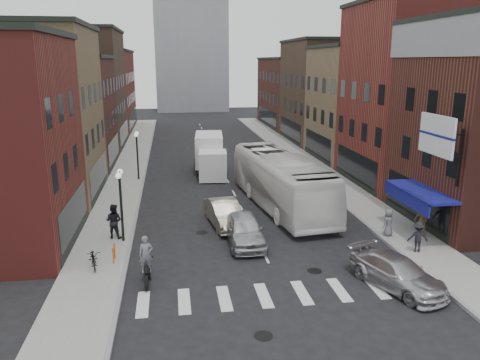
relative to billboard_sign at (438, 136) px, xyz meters
name	(u,v)px	position (x,y,z in m)	size (l,w,h in m)	color
ground	(270,265)	(-8.59, -0.50, -6.13)	(160.00, 160.00, 0.00)	black
sidewalk_left	(129,170)	(-17.09, 21.50, -6.06)	(3.00, 74.00, 0.15)	gray
sidewalk_right	(308,164)	(-0.09, 21.50, -6.06)	(3.00, 74.00, 0.15)	gray
curb_left	(146,170)	(-15.59, 21.50, -6.13)	(0.20, 74.00, 0.16)	gray
curb_right	(293,165)	(-1.59, 21.50, -6.13)	(0.20, 74.00, 0.16)	gray
crosswalk_stripes	(284,294)	(-8.59, -3.50, -6.13)	(12.00, 2.20, 0.01)	silver
bldg_left_mid_a	(21,114)	(-23.58, 13.50, 0.02)	(10.30, 10.20, 12.30)	#8F774F
bldg_left_mid_b	(55,113)	(-23.58, 23.50, -0.98)	(10.30, 10.20, 10.30)	#4D211B
bldg_left_far_a	(76,89)	(-23.58, 34.50, 0.52)	(10.30, 12.20, 13.30)	#4A3325
bldg_left_far_b	(95,91)	(-23.58, 48.50, -0.48)	(10.30, 16.20, 11.30)	maroon
bldg_right_mid_a	(420,95)	(6.41, 13.50, 1.02)	(10.30, 10.20, 14.30)	maroon
bldg_right_mid_b	(367,103)	(6.41, 23.50, -0.48)	(10.30, 10.20, 11.30)	#8F774F
bldg_right_far_a	(331,91)	(6.41, 34.50, 0.02)	(10.30, 12.20, 12.30)	#4A3325
bldg_right_far_b	(300,92)	(6.41, 48.50, -0.98)	(10.30, 16.20, 10.30)	#4D211B
awning_blue	(417,193)	(0.34, 2.00, -3.50)	(1.80, 5.00, 0.78)	navy
billboard_sign	(438,136)	(0.00, 0.00, 0.00)	(1.52, 3.00, 3.70)	black
streetlamp_near	(120,192)	(-15.99, 3.50, -3.22)	(0.32, 1.22, 4.11)	black
streetlamp_far	(137,147)	(-15.99, 17.50, -3.22)	(0.32, 1.22, 4.11)	black
bike_rack	(114,253)	(-16.19, 0.80, -5.58)	(0.08, 0.68, 0.80)	#D8590C
box_truck	(210,155)	(-9.80, 19.29, -4.46)	(2.80, 7.94, 3.38)	white
motorcycle_rider	(146,261)	(-14.48, -1.57, -5.07)	(0.66, 2.22, 2.26)	black
transit_bus	(280,181)	(-5.89, 8.74, -4.28)	(3.11, 13.28, 3.70)	white
sedan_left_near	(244,229)	(-9.39, 2.50, -5.31)	(1.95, 4.84, 1.65)	#B6B6BB
sedan_left_far	(225,213)	(-10.11, 5.50, -5.36)	(1.64, 4.72, 1.55)	#AEA58D
curb_car	(397,273)	(-3.49, -3.62, -5.44)	(1.95, 4.80, 1.39)	#BDBCC1
parked_bicycle	(94,258)	(-17.07, 0.22, -5.52)	(0.61, 1.75, 0.92)	black
ped_left_solo	(114,221)	(-16.51, 4.03, -5.00)	(0.95, 0.55, 1.96)	black
ped_right_a	(418,237)	(-0.72, -0.32, -5.18)	(1.04, 0.52, 1.61)	black
ped_right_b	(423,219)	(0.81, 1.95, -5.04)	(1.10, 0.55, 1.88)	olive
ped_right_c	(388,223)	(-1.19, 2.09, -5.21)	(0.75, 0.49, 1.54)	slate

